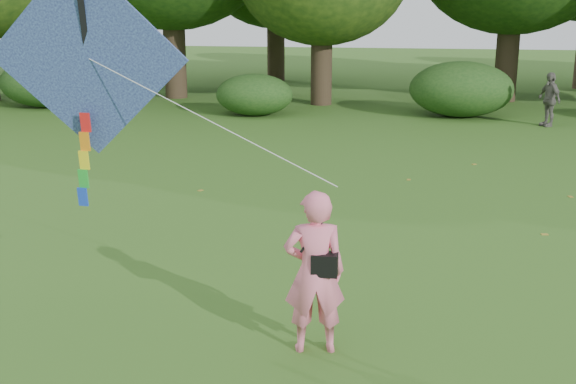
# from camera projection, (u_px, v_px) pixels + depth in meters

# --- Properties ---
(ground) EXTENTS (100.00, 100.00, 0.00)m
(ground) POSITION_uv_depth(u_px,v_px,m) (308.00, 369.00, 8.08)
(ground) COLOR #265114
(ground) RESTS_ON ground
(man_kite_flyer) EXTENTS (0.79, 0.60, 1.95)m
(man_kite_flyer) POSITION_uv_depth(u_px,v_px,m) (314.00, 272.00, 8.29)
(man_kite_flyer) COLOR pink
(man_kite_flyer) RESTS_ON ground
(bystander_right) EXTENTS (0.81, 1.08, 1.70)m
(bystander_right) POSITION_uv_depth(u_px,v_px,m) (549.00, 99.00, 22.71)
(bystander_right) COLOR #68635C
(bystander_right) RESTS_ON ground
(crossbody_bag) EXTENTS (0.43, 0.20, 0.74)m
(crossbody_bag) POSITION_uv_depth(u_px,v_px,m) (324.00, 263.00, 8.21)
(crossbody_bag) COLOR black
(crossbody_bag) RESTS_ON ground
(flying_kite) EXTENTS (4.75, 1.74, 3.35)m
(flying_kite) POSITION_uv_depth(u_px,v_px,m) (87.00, 61.00, 9.38)
(flying_kite) COLOR #295DB2
(flying_kite) RESTS_ON ground
(shrub_band) EXTENTS (39.15, 3.22, 1.88)m
(shrub_band) POSITION_uv_depth(u_px,v_px,m) (351.00, 91.00, 24.74)
(shrub_band) COLOR #264919
(shrub_band) RESTS_ON ground
(fallen_leaves) EXTENTS (7.84, 14.65, 0.01)m
(fallen_leaves) POSITION_uv_depth(u_px,v_px,m) (431.00, 269.00, 11.01)
(fallen_leaves) COLOR olive
(fallen_leaves) RESTS_ON ground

